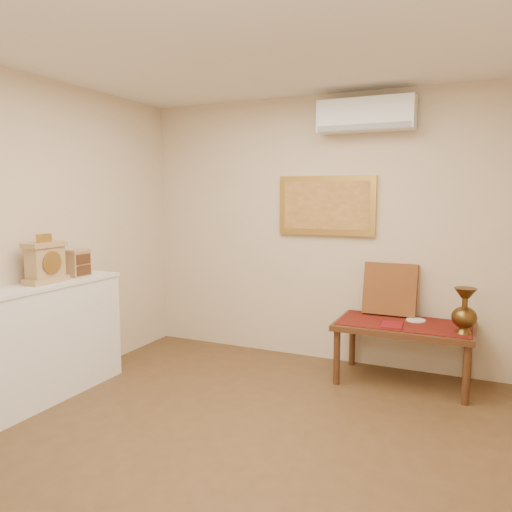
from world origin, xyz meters
The scene contains 14 objects.
floor centered at (0.00, 0.00, 0.00)m, with size 4.50×4.50×0.00m, color brown.
ceiling centered at (0.00, 0.00, 2.70)m, with size 4.50×4.50×0.00m, color silver.
wall_back centered at (0.00, 2.25, 1.35)m, with size 4.00×0.02×2.70m, color beige.
table_cloth centered at (0.85, 1.88, 0.55)m, with size 1.14×0.59×0.01m, color maroon.
brass_urn_tall centered at (1.35, 1.75, 0.79)m, with size 0.21×0.21×0.46m, color brown, non-canonical shape.
plate centered at (0.93, 2.00, 0.56)m, with size 0.17×0.17×0.01m, color white.
menu centered at (0.76, 1.74, 0.56)m, with size 0.18×0.25×0.01m, color maroon.
cushion centered at (0.67, 2.15, 0.81)m, with size 0.50×0.10×0.50m, color #591911.
display_ledge centered at (-1.82, 0.00, 0.49)m, with size 0.37×2.02×0.98m.
mantel_clock centered at (-1.81, 0.30, 1.15)m, with size 0.17×0.36×0.41m.
wooden_chest centered at (-1.83, 0.67, 1.10)m, with size 0.16×0.21×0.24m.
low_table centered at (0.85, 1.88, 0.48)m, with size 1.20×0.70×0.55m.
painting centered at (0.00, 2.22, 1.60)m, with size 1.00×0.06×0.60m.
ac_unit centered at (0.40, 2.12, 2.45)m, with size 0.90×0.25×0.30m.
Camera 1 is at (1.46, -2.67, 1.70)m, focal length 35.00 mm.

